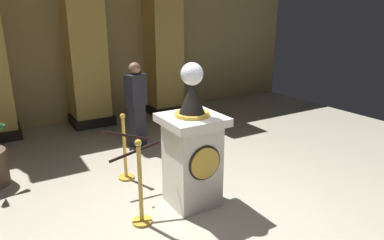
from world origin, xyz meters
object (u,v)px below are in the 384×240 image
object	(u,v)px
stanchion_near	(125,156)
bystander_guest	(136,103)
pedestal_clock	(192,150)
stanchion_far	(141,195)

from	to	relation	value
stanchion_near	bystander_guest	distance (m)	1.44
pedestal_clock	stanchion_near	bearing A→B (deg)	114.18
stanchion_far	bystander_guest	bearing A→B (deg)	68.62
stanchion_far	stanchion_near	bearing A→B (deg)	78.16
pedestal_clock	bystander_guest	distance (m)	2.30
pedestal_clock	stanchion_far	bearing A→B (deg)	-173.20
stanchion_near	bystander_guest	bearing A→B (deg)	60.03
pedestal_clock	stanchion_near	xyz separation A→B (m)	(-0.50, 1.11, -0.38)
bystander_guest	stanchion_near	bearing A→B (deg)	-119.97
pedestal_clock	bystander_guest	bearing A→B (deg)	85.47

